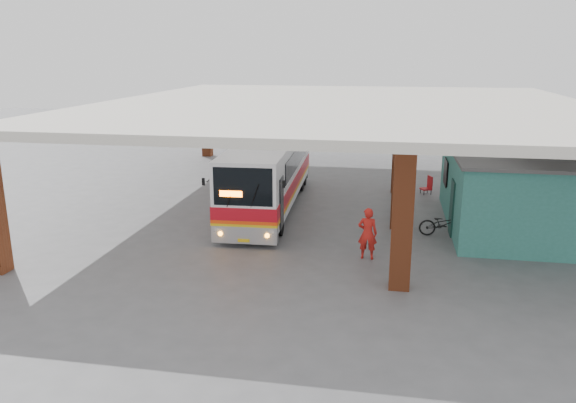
% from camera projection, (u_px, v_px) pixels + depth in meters
% --- Properties ---
extents(ground, '(90.00, 90.00, 0.00)m').
position_uv_depth(ground, '(313.00, 248.00, 20.03)').
color(ground, '#515154').
rests_on(ground, ground).
extents(brick_columns, '(20.10, 21.60, 4.35)m').
position_uv_depth(brick_columns, '(362.00, 163.00, 23.97)').
color(brick_columns, brown).
rests_on(brick_columns, ground).
extents(canopy_roof, '(21.00, 23.00, 0.30)m').
position_uv_depth(canopy_roof, '(345.00, 105.00, 24.96)').
color(canopy_roof, beige).
rests_on(canopy_roof, brick_columns).
extents(shop_building, '(5.20, 8.20, 3.11)m').
position_uv_depth(shop_building, '(515.00, 188.00, 22.13)').
color(shop_building, '#2F7768').
rests_on(shop_building, ground).
extents(coach_bus, '(2.88, 11.42, 3.30)m').
position_uv_depth(coach_bus, '(270.00, 172.00, 24.84)').
color(coach_bus, white).
rests_on(coach_bus, ground).
extents(motorcycle, '(1.87, 0.72, 0.97)m').
position_uv_depth(motorcycle, '(444.00, 224.00, 21.18)').
color(motorcycle, black).
rests_on(motorcycle, ground).
extents(pedestrian, '(0.66, 0.44, 1.78)m').
position_uv_depth(pedestrian, '(368.00, 233.00, 18.78)').
color(pedestrian, red).
rests_on(pedestrian, ground).
extents(red_chair, '(0.62, 0.62, 0.89)m').
position_uv_depth(red_chair, '(428.00, 186.00, 27.55)').
color(red_chair, red).
rests_on(red_chair, ground).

